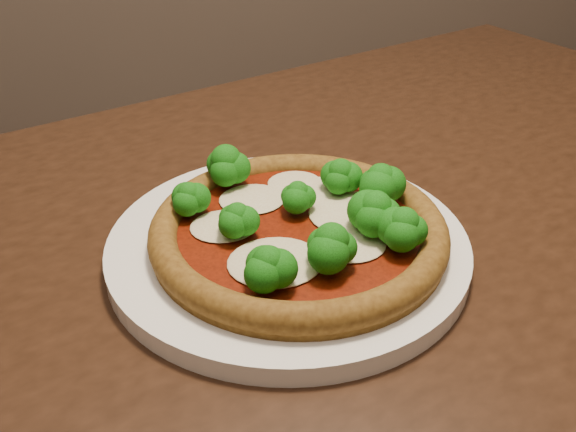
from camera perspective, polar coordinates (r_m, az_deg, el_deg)
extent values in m
cube|color=black|center=(0.63, 6.30, -2.45)|extent=(1.50, 1.24, 0.04)
cylinder|color=black|center=(1.41, 14.93, -0.39)|extent=(0.06, 0.06, 0.71)
cylinder|color=white|center=(0.57, 0.00, -2.63)|extent=(0.32, 0.32, 0.02)
cylinder|color=brown|center=(0.56, 0.93, -1.77)|extent=(0.25, 0.25, 0.01)
torus|color=brown|center=(0.55, 0.94, -1.17)|extent=(0.26, 0.26, 0.03)
cylinder|color=#6A1605|center=(0.55, 0.94, -1.13)|extent=(0.21, 0.21, 0.00)
ellipsoid|color=beige|center=(0.59, -3.21, 1.53)|extent=(0.06, 0.06, 0.00)
ellipsoid|color=beige|center=(0.62, 0.59, 2.99)|extent=(0.05, 0.05, 0.00)
ellipsoid|color=beige|center=(0.56, -5.73, -0.88)|extent=(0.06, 0.05, 0.00)
ellipsoid|color=beige|center=(0.53, 5.58, -2.50)|extent=(0.06, 0.05, 0.00)
ellipsoid|color=beige|center=(0.61, 3.01, 2.30)|extent=(0.06, 0.05, 0.00)
ellipsoid|color=beige|center=(0.57, 6.04, 0.27)|extent=(0.08, 0.08, 0.01)
ellipsoid|color=beige|center=(0.51, -1.15, -4.09)|extent=(0.08, 0.07, 0.01)
ellipsoid|color=#1C8A16|center=(0.54, 7.77, 0.55)|extent=(0.05, 0.05, 0.04)
ellipsoid|color=#1C8A16|center=(0.49, 3.88, -2.43)|extent=(0.05, 0.05, 0.04)
ellipsoid|color=#1C8A16|center=(0.61, -5.53, 4.77)|extent=(0.05, 0.05, 0.04)
ellipsoid|color=#1C8A16|center=(0.57, -8.78, 1.75)|extent=(0.04, 0.04, 0.03)
ellipsoid|color=#1C8A16|center=(0.56, 0.87, 1.96)|extent=(0.04, 0.04, 0.03)
ellipsoid|color=#1C8A16|center=(0.54, 7.09, 0.51)|extent=(0.04, 0.04, 0.03)
ellipsoid|color=#1C8A16|center=(0.53, -4.52, -0.11)|extent=(0.04, 0.04, 0.03)
ellipsoid|color=#1C8A16|center=(0.47, -1.75, -4.35)|extent=(0.04, 0.04, 0.04)
ellipsoid|color=#1C8A16|center=(0.59, 4.71, 3.76)|extent=(0.04, 0.04, 0.04)
ellipsoid|color=#1C8A16|center=(0.58, 8.23, 3.15)|extent=(0.05, 0.05, 0.04)
ellipsoid|color=#1C8A16|center=(0.52, 10.22, -0.82)|extent=(0.04, 0.04, 0.04)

